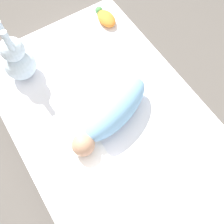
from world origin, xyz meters
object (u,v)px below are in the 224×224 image
object	(u,v)px
pillow	(123,216)
bunny_plush	(18,60)
swaddled_baby	(113,112)
turtle_plush	(105,18)

from	to	relation	value
pillow	bunny_plush	distance (m)	0.95
swaddled_baby	bunny_plush	xyz separation A→B (m)	(0.51, 0.27, 0.04)
pillow	turtle_plush	size ratio (longest dim) A/B	1.99
turtle_plush	pillow	bearing A→B (deg)	151.68
swaddled_baby	pillow	size ratio (longest dim) A/B	1.37
pillow	swaddled_baby	bearing A→B (deg)	-27.48
swaddled_baby	turtle_plush	bearing A→B (deg)	-136.94
bunny_plush	swaddled_baby	bearing A→B (deg)	-152.02
bunny_plush	turtle_plush	size ratio (longest dim) A/B	1.95
swaddled_baby	pillow	distance (m)	0.49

